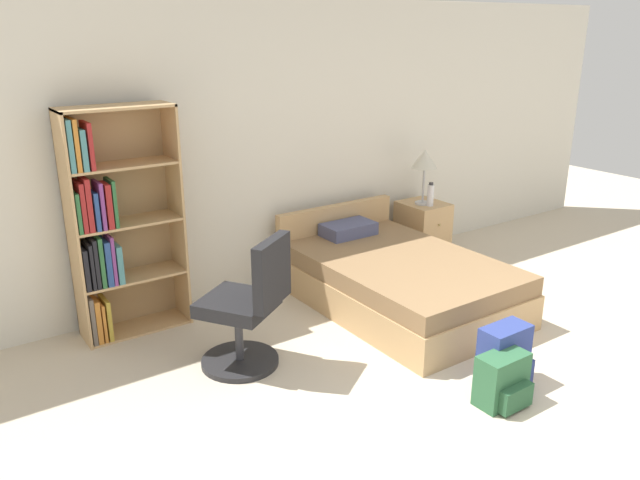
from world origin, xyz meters
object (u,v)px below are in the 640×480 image
Objects in this scene: nightstand at (422,230)px; bed at (395,279)px; backpack_blue at (505,358)px; backpack_green at (503,381)px; bookshelf at (111,228)px; water_bottle at (430,195)px; table_lamp at (425,161)px; office_chair at (248,310)px.

bed is at bearing -144.23° from nightstand.
backpack_blue is 1.24× the size of backpack_green.
bookshelf is 7.35× the size of water_bottle.
bed is at bearing -20.99° from bookshelf.
bed reaches higher than backpack_green.
table_lamp reaches higher than backpack_blue.
table_lamp reaches higher than water_bottle.
bookshelf is 2.99× the size of nightstand.
bed reaches higher than nightstand.
backpack_blue is (1.91, -2.27, -0.68)m from bookshelf.
bed is 1.60m from office_chair.
table_lamp is at bearing -1.97° from bookshelf.
office_chair is at bearing -60.40° from bookshelf.
office_chair is at bearing 129.61° from backpack_green.
bookshelf is at bearing 178.39° from nightstand.
backpack_blue is 0.24m from backpack_green.
nightstand is 1.38× the size of backpack_blue.
office_chair is 1.75× the size of table_lamp.
office_chair is at bearing -161.70° from water_bottle.
bed is 1.28m from nightstand.
bookshelf is 3.15× the size of table_lamp.
nightstand is 0.43m from water_bottle.
bed is 3.32× the size of nightstand.
nightstand reaches higher than backpack_blue.
table_lamp is 1.31× the size of backpack_blue.
backpack_blue is at bearing -120.69° from nightstand.
water_bottle is at bearing 56.65° from backpack_green.
table_lamp is at bearing 57.99° from backpack_green.
backpack_green is at bearing -123.35° from water_bottle.
bookshelf is 4.13× the size of backpack_blue.
nightstand is 2.46× the size of water_bottle.
bookshelf is 2.42m from bed.
bookshelf is 1.80× the size of office_chair.
bed is 3.50× the size of table_lamp.
backpack_green is (-1.48, -2.33, -0.13)m from nightstand.
bed is 1.46m from backpack_blue.
office_chair reaches higher than bed.
table_lamp is at bearing -154.46° from nightstand.
backpack_green is (-0.45, -1.58, -0.07)m from bed.
nightstand is at bearing 25.54° from table_lamp.
table_lamp reaches higher than backpack_green.
backpack_blue is at bearing -121.54° from water_bottle.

